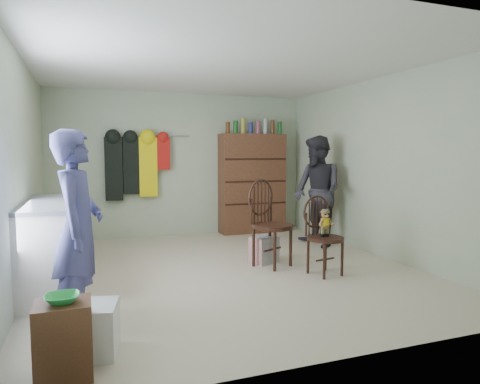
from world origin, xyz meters
name	(u,v)px	position (x,y,z in m)	size (l,w,h in m)	color
ground_plane	(227,270)	(0.00, 0.00, 0.00)	(5.00, 5.00, 0.00)	beige
room_walls	(214,144)	(0.00, 0.53, 1.58)	(5.00, 5.00, 5.00)	beige
counter	(56,244)	(-1.95, 0.00, 0.47)	(0.64, 1.86, 0.94)	silver
stool	(64,340)	(-1.79, -2.09, 0.25)	(0.35, 0.30, 0.50)	brown
bowl	(62,298)	(-1.79, -2.09, 0.52)	(0.22, 0.22, 0.05)	green
plastic_tub	(89,330)	(-1.63, -1.81, 0.18)	(0.39, 0.37, 0.37)	white
chair_front	(323,230)	(1.03, -0.56, 0.53)	(0.49, 0.49, 0.94)	#311911
chair_far	(269,219)	(0.57, 0.01, 0.60)	(0.67, 0.67, 1.12)	#311911
striped_bag	(264,250)	(0.58, 0.16, 0.17)	(0.33, 0.26, 0.35)	#E57572
person_left	(78,229)	(-1.70, -1.22, 0.82)	(0.60, 0.39, 1.64)	#494986
person_right	(317,191)	(1.76, 0.83, 0.86)	(0.84, 0.65, 1.72)	#2D2B33
dresser	(252,183)	(1.25, 2.30, 0.91)	(1.20, 0.39, 2.07)	brown
coat_rack	(135,165)	(-0.83, 2.38, 1.25)	(1.42, 0.12, 1.09)	#99999E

